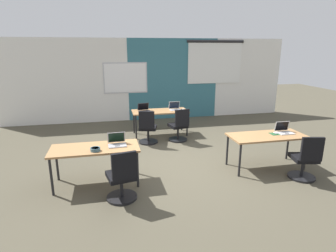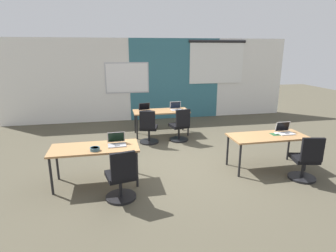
{
  "view_description": "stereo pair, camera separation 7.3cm",
  "coord_description": "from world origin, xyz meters",
  "px_view_note": "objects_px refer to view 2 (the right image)",
  "views": [
    {
      "loc": [
        -1.47,
        -5.6,
        2.48
      ],
      "look_at": [
        -0.29,
        -0.19,
        0.93
      ],
      "focal_mm": 29.93,
      "sensor_mm": 36.0,
      "label": 1
    },
    {
      "loc": [
        -1.4,
        -5.62,
        2.48
      ],
      "look_at": [
        -0.29,
        -0.19,
        0.93
      ],
      "focal_mm": 29.93,
      "sensor_mm": 36.0,
      "label": 2
    }
  ],
  "objects_px": {
    "snack_bowl": "(95,149)",
    "desk_near_left": "(95,150)",
    "laptop_far_left": "(145,110)",
    "laptop_far_right": "(176,108)",
    "chair_near_left_inner": "(121,180)",
    "mouse_near_right_end": "(276,133)",
    "chair_near_right_end": "(306,162)",
    "desk_near_right": "(267,138)",
    "desk_far_center": "(161,113)",
    "chair_far_left": "(149,130)",
    "laptop_near_right_end": "(285,131)",
    "mouse_far_right": "(184,109)",
    "chair_far_right": "(180,128)",
    "laptop_near_left_inner": "(117,142)"
  },
  "relations": [
    {
      "from": "chair_near_left_inner",
      "to": "snack_bowl",
      "type": "relative_size",
      "value": 5.18
    },
    {
      "from": "desk_near_left",
      "to": "chair_far_left",
      "type": "distance_m",
      "value": 2.45
    },
    {
      "from": "mouse_far_right",
      "to": "laptop_near_right_end",
      "type": "bearing_deg",
      "value": -60.62
    },
    {
      "from": "laptop_far_left",
      "to": "chair_near_right_end",
      "type": "bearing_deg",
      "value": -62.8
    },
    {
      "from": "desk_far_center",
      "to": "laptop_near_right_end",
      "type": "height_order",
      "value": "laptop_near_right_end"
    },
    {
      "from": "laptop_near_right_end",
      "to": "mouse_near_right_end",
      "type": "distance_m",
      "value": 0.23
    },
    {
      "from": "desk_near_left",
      "to": "snack_bowl",
      "type": "distance_m",
      "value": 0.21
    },
    {
      "from": "desk_far_center",
      "to": "mouse_far_right",
      "type": "relative_size",
      "value": 15.9
    },
    {
      "from": "mouse_near_right_end",
      "to": "snack_bowl",
      "type": "xyz_separation_m",
      "value": [
        -3.7,
        -0.23,
        0.01
      ]
    },
    {
      "from": "desk_far_center",
      "to": "chair_far_right",
      "type": "relative_size",
      "value": 1.74
    },
    {
      "from": "desk_far_center",
      "to": "chair_far_left",
      "type": "distance_m",
      "value": 0.91
    },
    {
      "from": "snack_bowl",
      "to": "laptop_near_right_end",
      "type": "bearing_deg",
      "value": 3.91
    },
    {
      "from": "laptop_near_right_end",
      "to": "chair_far_right",
      "type": "xyz_separation_m",
      "value": [
        -1.8,
        2.02,
        -0.39
      ]
    },
    {
      "from": "snack_bowl",
      "to": "laptop_far_left",
      "type": "bearing_deg",
      "value": 67.03
    },
    {
      "from": "desk_near_left",
      "to": "laptop_far_left",
      "type": "distance_m",
      "value": 3.1
    },
    {
      "from": "desk_near_right",
      "to": "desk_far_center",
      "type": "distance_m",
      "value": 3.3
    },
    {
      "from": "mouse_far_right",
      "to": "laptop_far_left",
      "type": "bearing_deg",
      "value": 176.68
    },
    {
      "from": "desk_far_center",
      "to": "laptop_near_right_end",
      "type": "xyz_separation_m",
      "value": [
        2.19,
        -2.72,
        0.11
      ]
    },
    {
      "from": "chair_far_right",
      "to": "chair_near_left_inner",
      "type": "relative_size",
      "value": 1.0
    },
    {
      "from": "mouse_near_right_end",
      "to": "laptop_far_right",
      "type": "xyz_separation_m",
      "value": [
        -1.51,
        2.79,
        0.03
      ]
    },
    {
      "from": "laptop_near_left_inner",
      "to": "mouse_near_right_end",
      "type": "bearing_deg",
      "value": -3.17
    },
    {
      "from": "laptop_near_right_end",
      "to": "laptop_near_left_inner",
      "type": "relative_size",
      "value": 0.96
    },
    {
      "from": "mouse_far_right",
      "to": "chair_far_right",
      "type": "relative_size",
      "value": 0.11
    },
    {
      "from": "laptop_near_right_end",
      "to": "desk_near_right",
      "type": "bearing_deg",
      "value": -170.75
    },
    {
      "from": "desk_near_left",
      "to": "mouse_far_right",
      "type": "distance_m",
      "value": 3.67
    },
    {
      "from": "chair_near_right_end",
      "to": "chair_far_left",
      "type": "height_order",
      "value": "same"
    },
    {
      "from": "desk_near_left",
      "to": "desk_near_right",
      "type": "distance_m",
      "value": 3.5
    },
    {
      "from": "desk_near_left",
      "to": "chair_far_left",
      "type": "xyz_separation_m",
      "value": [
        1.28,
        2.08,
        -0.28
      ]
    },
    {
      "from": "desk_far_center",
      "to": "mouse_near_right_end",
      "type": "bearing_deg",
      "value": -54.55
    },
    {
      "from": "desk_near_left",
      "to": "laptop_near_left_inner",
      "type": "bearing_deg",
      "value": 6.49
    },
    {
      "from": "laptop_near_right_end",
      "to": "chair_far_right",
      "type": "bearing_deg",
      "value": 130.96
    },
    {
      "from": "laptop_near_right_end",
      "to": "laptop_far_right",
      "type": "bearing_deg",
      "value": 121.53
    },
    {
      "from": "laptop_near_right_end",
      "to": "laptop_far_left",
      "type": "relative_size",
      "value": 0.89
    },
    {
      "from": "laptop_near_right_end",
      "to": "laptop_far_left",
      "type": "distance_m",
      "value": 3.81
    },
    {
      "from": "chair_far_right",
      "to": "snack_bowl",
      "type": "xyz_separation_m",
      "value": [
        -2.13,
        -2.29,
        0.38
      ]
    },
    {
      "from": "laptop_near_right_end",
      "to": "mouse_far_right",
      "type": "xyz_separation_m",
      "value": [
        -1.5,
        2.67,
        -0.03
      ]
    },
    {
      "from": "mouse_near_right_end",
      "to": "chair_near_right_end",
      "type": "xyz_separation_m",
      "value": [
        0.21,
        -0.74,
        -0.36
      ]
    },
    {
      "from": "desk_far_center",
      "to": "chair_far_left",
      "type": "xyz_separation_m",
      "value": [
        -0.47,
        -0.72,
        -0.28
      ]
    },
    {
      "from": "laptop_near_right_end",
      "to": "snack_bowl",
      "type": "distance_m",
      "value": 3.93
    },
    {
      "from": "desk_near_right",
      "to": "laptop_far_right",
      "type": "relative_size",
      "value": 4.72
    },
    {
      "from": "desk_near_left",
      "to": "chair_far_left",
      "type": "height_order",
      "value": "chair_far_left"
    },
    {
      "from": "desk_near_right",
      "to": "laptop_near_left_inner",
      "type": "height_order",
      "value": "laptop_near_left_inner"
    },
    {
      "from": "mouse_far_right",
      "to": "laptop_far_left",
      "type": "height_order",
      "value": "laptop_far_left"
    },
    {
      "from": "mouse_near_right_end",
      "to": "laptop_far_right",
      "type": "bearing_deg",
      "value": 118.39
    },
    {
      "from": "desk_near_right",
      "to": "chair_far_right",
      "type": "bearing_deg",
      "value": 122.87
    },
    {
      "from": "laptop_far_left",
      "to": "snack_bowl",
      "type": "xyz_separation_m",
      "value": [
        -1.27,
        -3.01,
        -0.01
      ]
    },
    {
      "from": "snack_bowl",
      "to": "desk_near_left",
      "type": "bearing_deg",
      "value": 95.13
    },
    {
      "from": "laptop_far_right",
      "to": "chair_near_left_inner",
      "type": "bearing_deg",
      "value": -118.27
    },
    {
      "from": "snack_bowl",
      "to": "desk_near_right",
      "type": "bearing_deg",
      "value": 3.14
    },
    {
      "from": "laptop_far_left",
      "to": "chair_far_left",
      "type": "relative_size",
      "value": 0.41
    }
  ]
}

